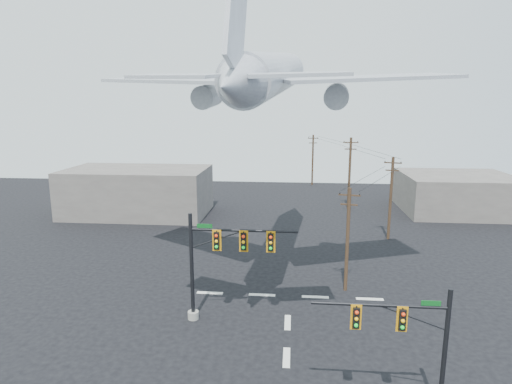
# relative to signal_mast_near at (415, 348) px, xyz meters

# --- Properties ---
(lane_markings) EXTENTS (14.00, 21.20, 0.01)m
(lane_markings) POSITION_rel_signal_mast_near_xyz_m (-5.81, 5.31, -3.36)
(lane_markings) COLOR silver
(lane_markings) RESTS_ON ground
(signal_mast_near) EXTENTS (6.35, 0.69, 6.24)m
(signal_mast_near) POSITION_rel_signal_mast_near_xyz_m (0.00, 0.00, 0.00)
(signal_mast_near) COLOR gray
(signal_mast_near) RESTS_ON ground
(signal_mast_far) EXTENTS (7.28, 0.80, 7.30)m
(signal_mast_far) POSITION_rel_signal_mast_near_xyz_m (-10.40, 7.87, 0.77)
(signal_mast_far) COLOR gray
(signal_mast_far) RESTS_ON ground
(utility_pole_a) EXTENTS (1.60, 0.48, 8.08)m
(utility_pole_a) POSITION_rel_signal_mast_near_xyz_m (-1.44, 13.41, 0.86)
(utility_pole_a) COLOR #442E1D
(utility_pole_a) RESTS_ON ground
(utility_pole_b) EXTENTS (1.75, 0.60, 8.80)m
(utility_pole_b) POSITION_rel_signal_mast_near_xyz_m (4.63, 26.91, 1.24)
(utility_pole_b) COLOR #442E1D
(utility_pole_b) RESTS_ON ground
(utility_pole_c) EXTENTS (2.01, 0.33, 9.80)m
(utility_pole_c) POSITION_rel_signal_mast_near_xyz_m (1.99, 40.25, 1.76)
(utility_pole_c) COLOR #442E1D
(utility_pole_c) RESTS_ON ground
(utility_pole_d) EXTENTS (1.84, 0.45, 8.93)m
(utility_pole_d) POSITION_rel_signal_mast_near_xyz_m (-2.25, 57.81, 1.31)
(utility_pole_d) COLOR #442E1D
(utility_pole_d) RESTS_ON ground
(power_lines) EXTENTS (8.52, 44.41, 0.87)m
(power_lines) POSITION_rel_signal_mast_near_xyz_m (1.43, 35.31, 5.02)
(power_lines) COLOR black
(airliner) EXTENTS (27.62, 29.21, 7.59)m
(airliner) POSITION_rel_signal_mast_near_xyz_m (-7.43, 15.58, 12.94)
(airliner) COLOR silver
(building_left) EXTENTS (18.00, 10.00, 6.00)m
(building_left) POSITION_rel_signal_mast_near_xyz_m (-25.81, 34.98, -0.37)
(building_left) COLOR slate
(building_left) RESTS_ON ground
(building_right) EXTENTS (14.00, 12.00, 5.00)m
(building_right) POSITION_rel_signal_mast_near_xyz_m (16.19, 39.98, -0.87)
(building_right) COLOR slate
(building_right) RESTS_ON ground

